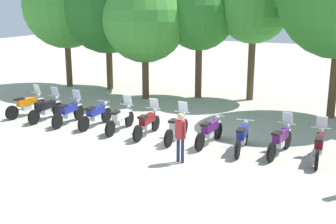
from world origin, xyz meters
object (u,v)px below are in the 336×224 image
at_px(motorcycle_5, 147,123).
at_px(tree_3, 199,15).
at_px(motorcycle_7, 210,131).
at_px(motorcycle_3, 96,115).
at_px(motorcycle_10, 319,146).
at_px(motorcycle_0, 27,105).
at_px(tree_4, 254,7).
at_px(motorcycle_2, 69,112).
at_px(tree_2, 145,21).
at_px(motorcycle_8, 242,137).
at_px(tree_0, 65,6).
at_px(tree_1, 108,7).
at_px(motorcycle_4, 120,119).
at_px(motorcycle_1, 46,108).
at_px(motorcycle_6, 177,127).
at_px(person_0, 180,134).
at_px(motorcycle_9, 280,140).

bearing_deg(motorcycle_5, tree_3, 3.96).
bearing_deg(tree_3, motorcycle_7, -65.15).
height_order(motorcycle_3, motorcycle_10, motorcycle_10).
relative_size(motorcycle_0, tree_4, 0.33).
xyz_separation_m(motorcycle_2, tree_2, (0.57, 5.76, 3.57)).
bearing_deg(motorcycle_8, motorcycle_10, -93.17).
height_order(tree_0, tree_1, tree_1).
distance_m(motorcycle_4, tree_1, 9.64).
distance_m(motorcycle_3, tree_2, 6.70).
xyz_separation_m(motorcycle_7, tree_1, (-8.87, 7.07, 4.21)).
relative_size(motorcycle_7, tree_0, 0.30).
bearing_deg(tree_3, motorcycle_1, -120.76).
height_order(motorcycle_6, tree_4, tree_4).
relative_size(motorcycle_2, person_0, 1.33).
bearing_deg(tree_4, motorcycle_7, -85.08).
distance_m(motorcycle_1, tree_2, 6.96).
xyz_separation_m(motorcycle_6, motorcycle_7, (1.27, 0.07, -0.01)).
xyz_separation_m(motorcycle_3, tree_2, (-0.70, 5.62, 3.59)).
xyz_separation_m(motorcycle_3, person_0, (4.85, -2.25, 0.46)).
distance_m(motorcycle_7, motorcycle_10, 3.79).
distance_m(motorcycle_0, motorcycle_2, 2.53).
xyz_separation_m(motorcycle_5, tree_3, (-0.81, 7.27, 3.84)).
bearing_deg(motorcycle_2, tree_3, -25.36).
bearing_deg(motorcycle_1, tree_4, -41.88).
bearing_deg(motorcycle_7, motorcycle_10, -85.98).
relative_size(motorcycle_10, tree_2, 0.35).
bearing_deg(motorcycle_6, tree_3, 13.00).
xyz_separation_m(person_0, tree_3, (-3.13, 9.33, 3.40)).
bearing_deg(person_0, motorcycle_2, -99.45).
bearing_deg(motorcycle_7, person_0, 178.53).
bearing_deg(motorcycle_9, motorcycle_1, 97.42).
distance_m(motorcycle_9, tree_3, 10.05).
height_order(motorcycle_5, motorcycle_9, same).
bearing_deg(tree_0, motorcycle_6, -33.46).
bearing_deg(tree_1, tree_4, 5.79).
xyz_separation_m(motorcycle_0, motorcycle_6, (7.59, -0.29, 0.00)).
height_order(motorcycle_3, motorcycle_6, motorcycle_6).
xyz_separation_m(motorcycle_0, motorcycle_3, (3.79, -0.08, -0.01)).
distance_m(motorcycle_7, tree_0, 14.05).
distance_m(motorcycle_3, motorcycle_10, 8.86).
distance_m(motorcycle_2, tree_4, 10.60).
bearing_deg(motorcycle_6, tree_2, 34.79).
bearing_deg(motorcycle_6, motorcycle_2, 86.41).
bearing_deg(tree_2, motorcycle_6, -52.33).
bearing_deg(person_0, motorcycle_8, 152.25).
relative_size(motorcycle_8, tree_0, 0.30).
bearing_deg(motorcycle_4, tree_0, 46.83).
height_order(motorcycle_1, person_0, person_0).
relative_size(motorcycle_2, tree_4, 0.33).
relative_size(motorcycle_1, tree_4, 0.33).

